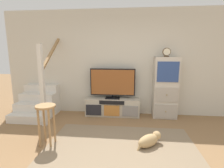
{
  "coord_description": "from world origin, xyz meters",
  "views": [
    {
      "loc": [
        0.13,
        -2.05,
        1.62
      ],
      "look_at": [
        -0.26,
        1.72,
        0.92
      ],
      "focal_mm": 27.42,
      "sensor_mm": 36.0,
      "label": 1
    }
  ],
  "objects_px": {
    "media_console": "(112,107)",
    "television": "(113,83)",
    "side_cabinet": "(165,88)",
    "desk_clock": "(167,52)",
    "bar_stool_near": "(46,116)",
    "dog": "(150,140)"
  },
  "relations": [
    {
      "from": "media_console",
      "to": "bar_stool_near",
      "type": "bearing_deg",
      "value": -122.79
    },
    {
      "from": "media_console",
      "to": "television",
      "type": "relative_size",
      "value": 1.21
    },
    {
      "from": "side_cabinet",
      "to": "desk_clock",
      "type": "relative_size",
      "value": 7.09
    },
    {
      "from": "desk_clock",
      "to": "television",
      "type": "bearing_deg",
      "value": 178.73
    },
    {
      "from": "side_cabinet",
      "to": "dog",
      "type": "height_order",
      "value": "side_cabinet"
    },
    {
      "from": "bar_stool_near",
      "to": "side_cabinet",
      "type": "bearing_deg",
      "value": 34.01
    },
    {
      "from": "desk_clock",
      "to": "dog",
      "type": "xyz_separation_m",
      "value": [
        -0.5,
        -1.43,
        -1.51
      ]
    },
    {
      "from": "side_cabinet",
      "to": "bar_stool_near",
      "type": "xyz_separation_m",
      "value": [
        -2.32,
        -1.57,
        -0.22
      ]
    },
    {
      "from": "side_cabinet",
      "to": "bar_stool_near",
      "type": "height_order",
      "value": "side_cabinet"
    },
    {
      "from": "television",
      "to": "bar_stool_near",
      "type": "distance_m",
      "value": 1.9
    },
    {
      "from": "television",
      "to": "dog",
      "type": "xyz_separation_m",
      "value": [
        0.8,
        -1.46,
        -0.74
      ]
    },
    {
      "from": "media_console",
      "to": "television",
      "type": "height_order",
      "value": "television"
    },
    {
      "from": "desk_clock",
      "to": "dog",
      "type": "height_order",
      "value": "desk_clock"
    },
    {
      "from": "dog",
      "to": "side_cabinet",
      "type": "bearing_deg",
      "value": 70.09
    },
    {
      "from": "side_cabinet",
      "to": "dog",
      "type": "relative_size",
      "value": 3.24
    },
    {
      "from": "media_console",
      "to": "desk_clock",
      "type": "xyz_separation_m",
      "value": [
        1.29,
        -0.0,
        1.4
      ]
    },
    {
      "from": "side_cabinet",
      "to": "desk_clock",
      "type": "distance_m",
      "value": 0.87
    },
    {
      "from": "bar_stool_near",
      "to": "media_console",
      "type": "bearing_deg",
      "value": 57.21
    },
    {
      "from": "media_console",
      "to": "bar_stool_near",
      "type": "height_order",
      "value": "bar_stool_near"
    },
    {
      "from": "media_console",
      "to": "bar_stool_near",
      "type": "xyz_separation_m",
      "value": [
        -1.0,
        -1.56,
        0.32
      ]
    },
    {
      "from": "media_console",
      "to": "bar_stool_near",
      "type": "distance_m",
      "value": 1.88
    },
    {
      "from": "media_console",
      "to": "dog",
      "type": "relative_size",
      "value": 2.95
    }
  ]
}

